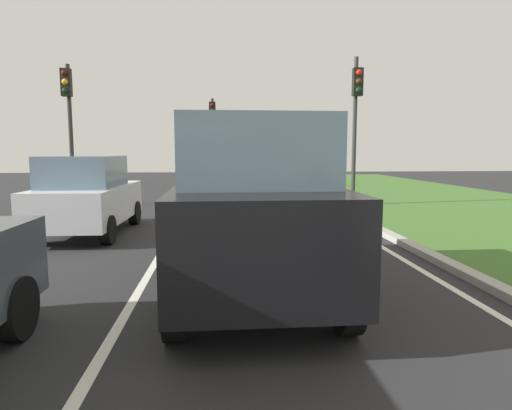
% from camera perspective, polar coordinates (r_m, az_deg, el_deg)
% --- Properties ---
extents(ground_plane, '(60.00, 60.00, 0.00)m').
position_cam_1_polar(ground_plane, '(10.49, -6.89, -3.43)').
color(ground_plane, '#262628').
extents(lane_line_center, '(0.12, 32.00, 0.01)m').
position_cam_1_polar(lane_line_center, '(10.54, -10.70, -3.44)').
color(lane_line_center, silver).
rests_on(lane_line_center, ground).
extents(lane_line_right_edge, '(0.12, 32.00, 0.01)m').
position_cam_1_polar(lane_line_right_edge, '(10.95, 12.32, -3.08)').
color(lane_line_right_edge, silver).
rests_on(lane_line_right_edge, ground).
extents(curb_right, '(0.24, 48.00, 0.12)m').
position_cam_1_polar(curb_right, '(11.10, 14.80, -2.72)').
color(curb_right, '#9E9B93').
rests_on(curb_right, ground).
extents(car_suv_ahead, '(1.99, 4.51, 2.28)m').
position_cam_1_polar(car_suv_ahead, '(5.85, -0.66, -0.08)').
color(car_suv_ahead, black).
rests_on(car_suv_ahead, ground).
extents(car_hatchback_far, '(1.80, 3.74, 1.78)m').
position_cam_1_polar(car_hatchback_far, '(10.69, -21.02, 1.13)').
color(car_hatchback_far, silver).
rests_on(car_hatchback_far, ground).
extents(traffic_light_near_right, '(0.32, 0.50, 5.00)m').
position_cam_1_polar(traffic_light_near_right, '(15.37, 12.85, 12.10)').
color(traffic_light_near_right, '#2D2D2D').
rests_on(traffic_light_near_right, ground).
extents(traffic_light_overhead_left, '(0.32, 0.50, 4.78)m').
position_cam_1_polar(traffic_light_overhead_left, '(16.33, -23.14, 11.28)').
color(traffic_light_overhead_left, '#2D2D2D').
rests_on(traffic_light_overhead_left, ground).
extents(traffic_light_far_median, '(0.32, 0.50, 4.48)m').
position_cam_1_polar(traffic_light_far_median, '(22.19, -5.66, 9.99)').
color(traffic_light_far_median, '#2D2D2D').
rests_on(traffic_light_far_median, ground).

